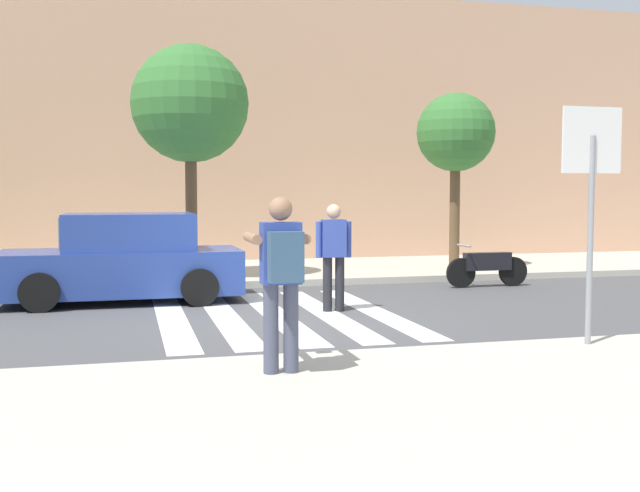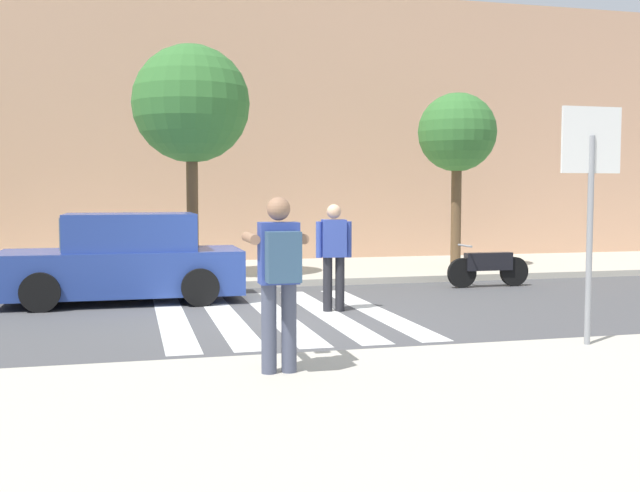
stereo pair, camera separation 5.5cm
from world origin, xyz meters
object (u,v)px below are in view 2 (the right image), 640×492
Objects in this scene: pedestrian_crossing at (334,251)px; parked_car_blue at (125,260)px; stop_sign at (591,172)px; motorcycle at (488,267)px; photographer_with_backpack at (279,269)px; street_tree_center at (191,105)px; street_tree_east at (457,134)px.

parked_car_blue is (-3.26, 1.95, -0.25)m from pedestrian_crossing.
stop_sign is 1.56× the size of motorcycle.
photographer_with_backpack reaches higher than pedestrian_crossing.
photographer_with_backpack is 8.78m from motorcycle.
street_tree_center is at bearing 90.92° from photographer_with_backpack.
pedestrian_crossing is at bearing 116.86° from stop_sign.
street_tree_east reaches higher than stop_sign.
street_tree_east is (0.43, 2.50, 2.87)m from motorcycle.
photographer_with_backpack is at bearing -130.16° from motorcycle.
street_tree_center is 6.26m from street_tree_east.
stop_sign is 1.59× the size of photographer_with_backpack.
photographer_with_backpack reaches higher than parked_car_blue.
parked_car_blue is 0.86× the size of street_tree_center.
street_tree_center reaches higher than pedestrian_crossing.
photographer_with_backpack is 0.98× the size of motorcycle.
motorcycle is 0.43× the size of street_tree_east.
street_tree_east reaches higher than parked_car_blue.
street_tree_center reaches higher than parked_car_blue.
photographer_with_backpack is 0.42× the size of street_tree_east.
street_tree_east is (6.20, 0.71, -0.42)m from street_tree_center.
street_tree_center is at bearing 162.77° from motorcycle.
parked_car_blue is at bearing 149.09° from pedestrian_crossing.
street_tree_east reaches higher than pedestrian_crossing.
stop_sign reaches higher than motorcycle.
photographer_with_backpack is 0.42× the size of parked_car_blue.
motorcycle is at bearing 49.84° from photographer_with_backpack.
street_tree_east is at bearing 6.51° from street_tree_center.
motorcycle is 0.37× the size of street_tree_center.
street_tree_east reaches higher than photographer_with_backpack.
street_tree_center is (-0.14, 8.48, 2.53)m from photographer_with_backpack.
motorcycle is 3.83m from street_tree_east.
photographer_with_backpack is (-3.76, -0.51, -0.98)m from stop_sign.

